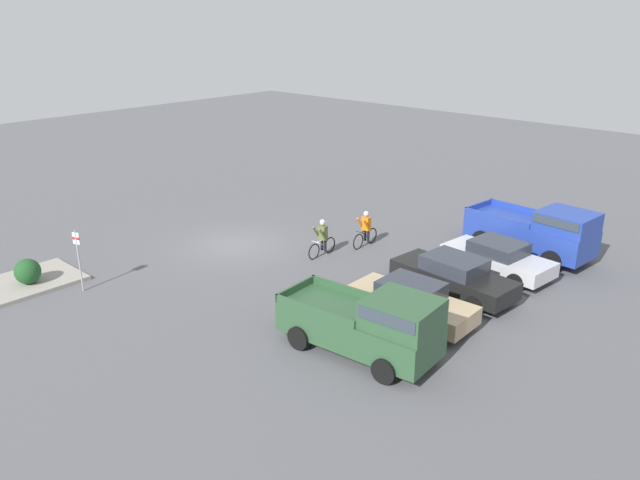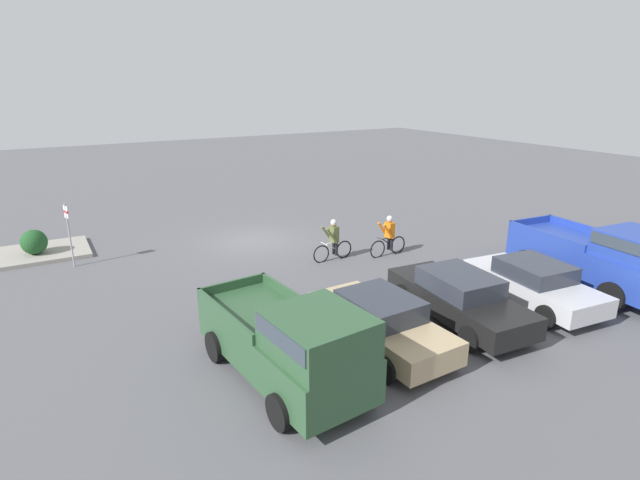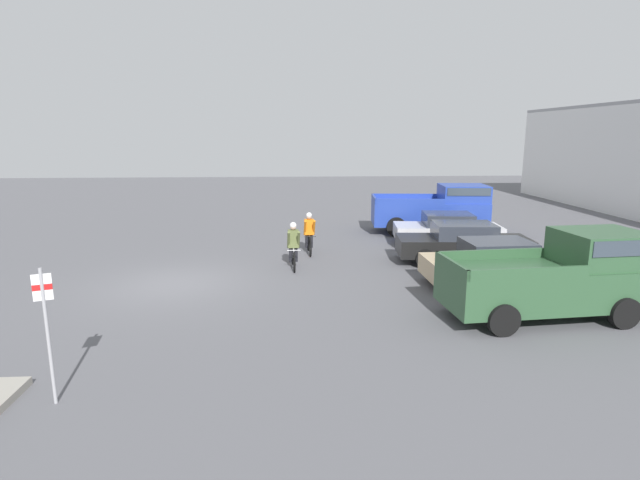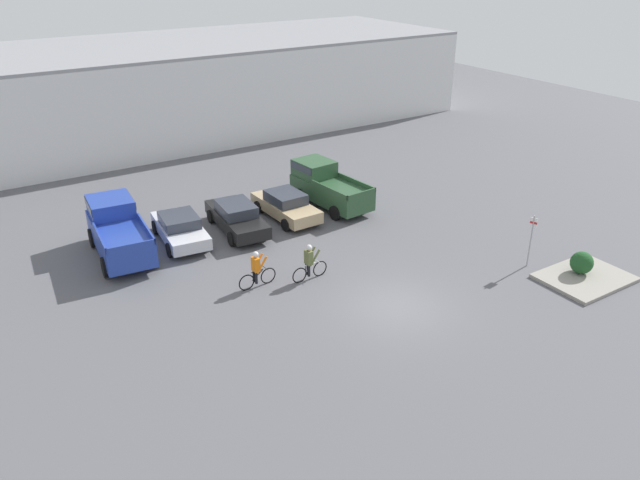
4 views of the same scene
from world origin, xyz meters
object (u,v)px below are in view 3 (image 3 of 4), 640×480
pickup_truck_0 (437,208)px  cyclist_1 (309,233)px  fire_lane_sign (47,324)px  sedan_1 (463,243)px  sedan_2 (496,263)px  pickup_truck_1 (560,274)px  cyclist_0 (293,245)px  sedan_0 (447,229)px

pickup_truck_0 → cyclist_1: pickup_truck_0 is taller
cyclist_1 → fire_lane_sign: bearing=-23.9°
sedan_1 → fire_lane_sign: bearing=-48.5°
sedan_2 → pickup_truck_1: 2.83m
cyclist_0 → fire_lane_sign: fire_lane_sign is taller
pickup_truck_0 → pickup_truck_1: size_ratio=1.06×
pickup_truck_0 → pickup_truck_1: bearing=-1.0°
sedan_0 → cyclist_1: 5.88m
sedan_0 → sedan_2: (5.60, -0.26, 0.01)m
sedan_0 → fire_lane_sign: bearing=-41.7°
sedan_1 → sedan_2: bearing=1.1°
sedan_0 → cyclist_1: bearing=-79.6°
cyclist_1 → sedan_2: bearing=50.6°
sedan_2 → cyclist_0: (-2.39, -6.15, 0.10)m
sedan_2 → cyclist_1: cyclist_1 is taller
fire_lane_sign → pickup_truck_0: bearing=143.2°
pickup_truck_1 → sedan_1: bearing=-174.9°
sedan_2 → cyclist_1: (-4.54, -5.52, 0.10)m
sedan_2 → fire_lane_sign: (6.29, -10.32, 0.75)m
pickup_truck_0 → sedan_0: 2.83m
sedan_1 → fire_lane_sign: fire_lane_sign is taller
pickup_truck_1 → fire_lane_sign: 11.33m
cyclist_0 → fire_lane_sign: bearing=-25.7°
pickup_truck_0 → fire_lane_sign: bearing=-36.8°
sedan_0 → cyclist_0: (3.21, -6.41, 0.11)m
sedan_1 → cyclist_1: size_ratio=2.74×
sedan_0 → pickup_truck_1: bearing=1.3°
pickup_truck_0 → cyclist_0: (5.98, -6.78, -0.37)m
sedan_1 → cyclist_0: (0.41, -6.10, 0.08)m
sedan_1 → sedan_2: sedan_1 is taller
sedan_0 → pickup_truck_1: pickup_truck_1 is taller
pickup_truck_0 → sedan_2: 8.40m
sedan_2 → pickup_truck_1: (2.76, 0.45, 0.42)m
cyclist_1 → fire_lane_sign: fire_lane_sign is taller
cyclist_1 → pickup_truck_1: bearing=39.3°
sedan_0 → cyclist_0: cyclist_0 is taller
sedan_0 → fire_lane_sign: size_ratio=1.86×
pickup_truck_0 → cyclist_0: bearing=-48.6°
sedan_1 → pickup_truck_1: pickup_truck_1 is taller
sedan_0 → pickup_truck_0: bearing=172.3°
sedan_1 → fire_lane_sign: size_ratio=1.99×
pickup_truck_0 → cyclist_0: size_ratio=3.09×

